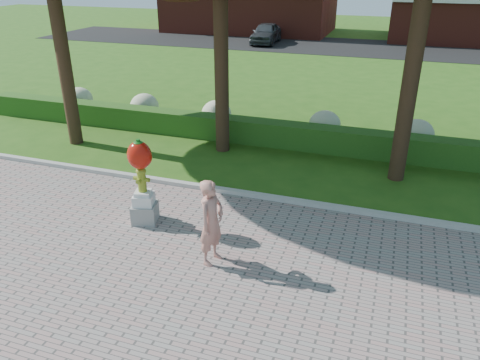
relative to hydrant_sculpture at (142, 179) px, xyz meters
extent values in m
plane|color=#2A5615|center=(2.06, -0.97, -1.13)|extent=(100.00, 100.00, 0.00)
cube|color=#ADADA5|center=(2.06, 2.03, -1.06)|extent=(40.00, 0.18, 0.15)
cube|color=#1E4614|center=(2.06, 6.03, -0.73)|extent=(24.00, 0.70, 0.80)
ellipsoid|color=#B7C294|center=(-6.94, 7.03, -0.58)|extent=(1.10, 1.10, 0.99)
ellipsoid|color=#B7C294|center=(-3.94, 7.03, -0.58)|extent=(1.10, 1.10, 0.99)
ellipsoid|color=#B7C294|center=(-0.94, 7.03, -0.58)|extent=(1.10, 1.10, 0.99)
ellipsoid|color=#B7C294|center=(3.06, 7.03, -0.58)|extent=(1.10, 1.10, 0.99)
ellipsoid|color=#B7C294|center=(6.06, 7.03, -0.58)|extent=(1.10, 1.10, 0.99)
cube|color=black|center=(2.06, 27.03, -1.12)|extent=(50.00, 8.00, 0.02)
cylinder|color=black|center=(-4.94, 4.03, 2.23)|extent=(0.44, 0.44, 6.72)
cylinder|color=black|center=(0.06, 5.03, 1.95)|extent=(0.44, 0.44, 6.16)
cylinder|color=black|center=(5.56, 4.53, 2.51)|extent=(0.44, 0.44, 7.28)
cube|color=gray|center=(0.00, 0.00, -0.87)|extent=(0.69, 0.69, 0.45)
cube|color=silver|center=(0.00, 0.00, -0.52)|extent=(0.56, 0.56, 0.25)
cube|color=silver|center=(0.00, 0.00, -0.35)|extent=(0.45, 0.45, 0.09)
cylinder|color=olive|center=(0.00, 0.00, -0.05)|extent=(0.20, 0.20, 0.51)
ellipsoid|color=olive|center=(0.00, 0.00, 0.21)|extent=(0.23, 0.23, 0.16)
cylinder|color=olive|center=(-0.14, 0.00, 0.01)|extent=(0.11, 0.10, 0.10)
cylinder|color=olive|center=(0.14, 0.00, 0.01)|extent=(0.11, 0.10, 0.10)
cylinder|color=olive|center=(0.00, -0.14, 0.01)|extent=(0.11, 0.11, 0.11)
cylinder|color=olive|center=(0.00, 0.00, 0.28)|extent=(0.07, 0.07, 0.05)
ellipsoid|color=#AB1509|center=(0.00, 0.00, 0.59)|extent=(0.57, 0.51, 0.66)
ellipsoid|color=#AB1509|center=(-0.16, 0.00, 0.58)|extent=(0.28, 0.28, 0.42)
ellipsoid|color=#AB1509|center=(0.16, 0.00, 0.58)|extent=(0.28, 0.28, 0.42)
cylinder|color=#145B15|center=(0.00, 0.00, 0.92)|extent=(0.09, 0.09, 0.11)
ellipsoid|color=#145B15|center=(0.00, 0.00, 0.89)|extent=(0.22, 0.22, 0.07)
imported|color=tan|center=(2.12, -1.01, -0.18)|extent=(0.56, 0.74, 1.83)
imported|color=#3A3D40|center=(-4.63, 26.56, -0.37)|extent=(1.98, 4.45, 1.49)
camera|label=1|loc=(5.26, -8.45, 4.54)|focal=35.00mm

